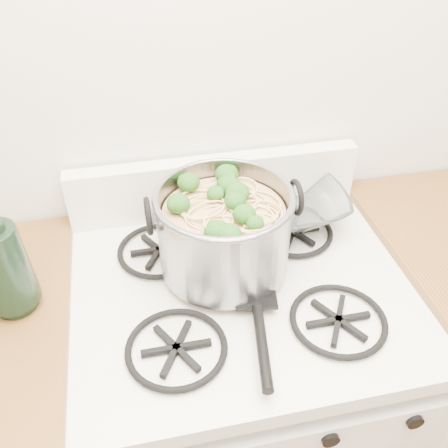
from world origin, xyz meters
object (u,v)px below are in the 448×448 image
spatula (255,288)px  glass_bowl (289,210)px  gas_range (239,402)px  stock_pot (224,232)px

spatula → glass_bowl: bearing=67.5°
gas_range → spatula: spatula is taller
gas_range → stock_pot: 0.59m
stock_pot → spatula: bearing=-66.0°
spatula → glass_bowl: (0.16, 0.25, 0.00)m
spatula → glass_bowl: size_ratio=2.71×
stock_pot → spatula: stock_pot is taller
glass_bowl → spatula: bearing=-122.1°
stock_pot → spatula: 0.14m
gas_range → stock_pot: bearing=115.3°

